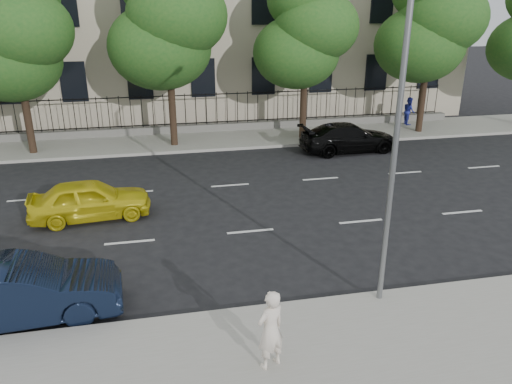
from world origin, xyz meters
TOP-DOWN VIEW (x-y plane):
  - ground at (0.00, 0.00)m, footprint 120.00×120.00m
  - near_sidewalk at (0.00, -4.00)m, footprint 60.00×4.00m
  - far_sidewalk at (0.00, 14.00)m, footprint 60.00×4.00m
  - lane_markings at (0.00, 4.75)m, footprint 49.60×4.62m
  - iron_fence at (0.00, 15.70)m, footprint 30.00×0.50m
  - street_light at (2.50, -1.77)m, footprint 0.25×3.32m
  - tree_b at (-8.96, 13.36)m, footprint 5.53×5.12m
  - tree_c at (-1.96, 13.36)m, footprint 5.89×5.50m
  - tree_d at (5.04, 13.36)m, footprint 5.34×4.94m
  - tree_e at (12.04, 13.36)m, footprint 5.71×5.31m
  - yellow_taxi at (-5.38, 4.73)m, footprint 4.35×2.09m
  - navy_sedan at (-6.41, -1.20)m, footprint 4.85×1.97m
  - black_sedan at (6.69, 10.68)m, footprint 5.11×2.30m
  - woman_near at (-0.87, -4.22)m, footprint 0.79×0.68m
  - pedestrian_far at (12.16, 14.82)m, footprint 0.74×0.89m

SIDE VIEW (x-z plane):
  - ground at x=0.00m, z-range 0.00..0.00m
  - lane_markings at x=0.00m, z-range 0.00..0.01m
  - near_sidewalk at x=0.00m, z-range 0.00..0.15m
  - far_sidewalk at x=0.00m, z-range 0.00..0.15m
  - iron_fence at x=0.00m, z-range -0.45..1.75m
  - yellow_taxi at x=-5.38m, z-range 0.00..1.43m
  - black_sedan at x=6.69m, z-range 0.00..1.45m
  - navy_sedan at x=-6.41m, z-range 0.00..1.56m
  - pedestrian_far at x=12.16m, z-range 0.15..1.79m
  - woman_near at x=-0.87m, z-range 0.15..1.97m
  - street_light at x=2.50m, z-range 1.12..9.17m
  - tree_d at x=5.04m, z-range 1.42..10.26m
  - tree_b at x=-8.96m, z-range 1.35..10.33m
  - tree_e at x=12.04m, z-range 1.47..10.93m
  - tree_c at x=-1.96m, z-range 1.51..11.31m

